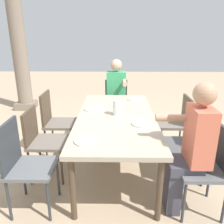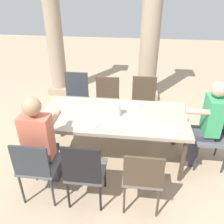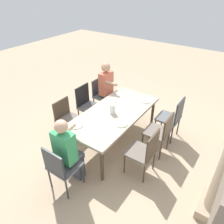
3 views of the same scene
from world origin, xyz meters
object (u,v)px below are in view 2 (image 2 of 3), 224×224
object	(u,v)px
diner_man_white	(206,123)
chair_east_south	(143,175)
chair_head_east	(217,134)
diner_woman_green	(41,142)
chair_mid_south	(85,170)
plate_0	(69,102)
plate_1	(90,124)
chair_west_south	(37,165)
water_pitcher	(117,110)
chair_east_north	(143,100)
plate_3	(169,130)
stone_column_centre	(150,36)
plate_2	(133,105)
chair_mid_north	(107,99)
chair_west_north	(76,96)
stone_column_near	(53,26)
dining_table	(114,118)

from	to	relation	value
diner_man_white	chair_east_south	bearing A→B (deg)	-132.98
chair_head_east	diner_woman_green	distance (m)	2.36
chair_mid_south	plate_0	world-z (taller)	chair_mid_south
plate_0	plate_1	distance (m)	0.74
chair_west_south	chair_east_south	size ratio (longest dim) A/B	1.02
chair_head_east	plate_0	bearing A→B (deg)	172.47
chair_head_east	water_pitcher	distance (m)	1.44
chair_east_north	water_pitcher	distance (m)	1.04
plate_0	diner_woman_green	bearing A→B (deg)	-93.53
diner_woman_green	plate_3	size ratio (longest dim) A/B	5.41
chair_east_south	stone_column_centre	distance (m)	3.18
chair_mid_south	chair_head_east	size ratio (longest dim) A/B	1.04
chair_head_east	stone_column_centre	world-z (taller)	stone_column_centre
plate_2	water_pitcher	xyz separation A→B (m)	(-0.21, -0.33, 0.08)
chair_mid_north	plate_1	xyz separation A→B (m)	(-0.05, -1.20, 0.22)
diner_man_white	plate_0	xyz separation A→B (m)	(-1.99, 0.29, 0.05)
chair_mid_north	plate_0	size ratio (longest dim) A/B	3.53
water_pitcher	chair_mid_north	bearing A→B (deg)	106.63
chair_east_north	chair_head_east	world-z (taller)	chair_east_north
plate_0	plate_1	world-z (taller)	same
plate_0	chair_mid_north	bearing A→B (deg)	50.85
diner_woman_green	diner_man_white	world-z (taller)	diner_woman_green
plate_0	water_pitcher	distance (m)	0.83
chair_east_north	plate_1	distance (m)	1.41
chair_east_south	plate_0	world-z (taller)	chair_east_south
chair_mid_south	chair_east_south	size ratio (longest dim) A/B	1.06
chair_mid_south	diner_woman_green	xyz separation A→B (m)	(-0.56, 0.20, 0.20)
chair_west_south	plate_3	bearing A→B (deg)	21.14
chair_west_north	chair_west_south	world-z (taller)	chair_west_north
plate_2	chair_mid_north	bearing A→B (deg)	129.59
stone_column_near	plate_1	size ratio (longest dim) A/B	12.91
chair_west_south	stone_column_near	distance (m)	3.31
diner_man_white	water_pitcher	size ratio (longest dim) A/B	6.76
chair_mid_south	water_pitcher	world-z (taller)	water_pitcher
stone_column_near	plate_3	distance (m)	3.44
diner_woman_green	chair_east_north	bearing A→B (deg)	53.11
water_pitcher	chair_mid_south	bearing A→B (deg)	-106.84
chair_mid_south	plate_0	xyz separation A→B (m)	(-0.50, 1.20, 0.22)
plate_1	plate_2	size ratio (longest dim) A/B	0.96
plate_2	diner_woman_green	bearing A→B (deg)	-135.46
diner_woman_green	water_pitcher	world-z (taller)	diner_woman_green
chair_east_south	diner_man_white	world-z (taller)	diner_man_white
stone_column_centre	diner_man_white	bearing A→B (deg)	-70.54
chair_west_north	chair_head_east	size ratio (longest dim) A/B	1.07
dining_table	stone_column_centre	world-z (taller)	stone_column_centre
stone_column_centre	water_pitcher	xyz separation A→B (m)	(-0.45, -2.17, -0.54)
stone_column_centre	plate_3	bearing A→B (deg)	-84.35
dining_table	chair_head_east	world-z (taller)	chair_head_east
plate_3	diner_man_white	bearing A→B (deg)	30.54
diner_man_white	plate_3	xyz separation A→B (m)	(-0.52, -0.31, 0.05)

